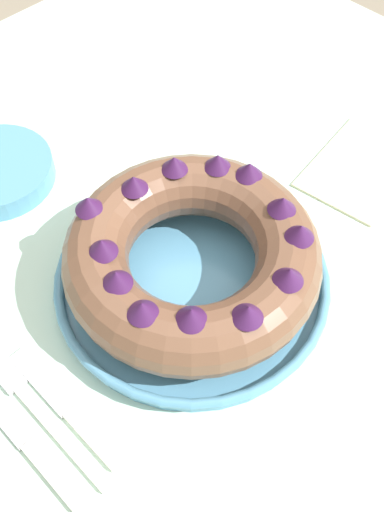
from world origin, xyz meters
TOP-DOWN VIEW (x-y plane):
  - ground_plane at (0.00, 0.00)m, footprint 8.00×8.00m
  - dining_table at (0.00, 0.00)m, footprint 1.37×1.26m
  - serving_dish at (0.03, -0.02)m, footprint 0.33×0.33m
  - bundt_cake at (0.03, -0.02)m, footprint 0.30×0.30m
  - fork at (-0.20, -0.01)m, footprint 0.02×0.21m
  - serving_knife at (-0.23, -0.04)m, footprint 0.02×0.23m
  - cake_knife at (-0.18, -0.04)m, footprint 0.02×0.18m
  - napkin at (0.34, -0.04)m, footprint 0.19×0.15m

SIDE VIEW (x-z plane):
  - ground_plane at x=0.00m, z-range 0.00..0.00m
  - dining_table at x=0.00m, z-range 0.29..1.01m
  - napkin at x=0.34m, z-range 0.72..0.73m
  - serving_knife at x=-0.23m, z-range 0.72..0.73m
  - cake_knife at x=-0.18m, z-range 0.72..0.73m
  - fork at x=-0.20m, z-range 0.72..0.73m
  - serving_dish at x=0.03m, z-range 0.72..0.75m
  - bundt_cake at x=0.03m, z-range 0.75..0.84m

